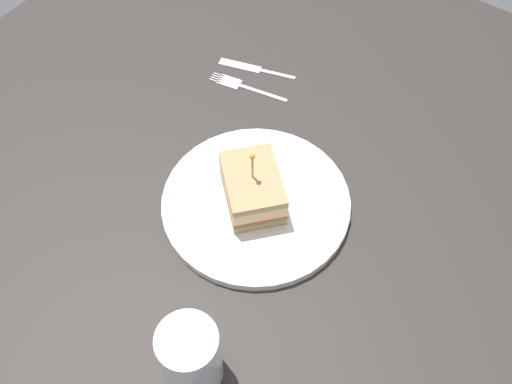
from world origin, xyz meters
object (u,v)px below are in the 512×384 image
object	(u,v)px
sandwich_half_center	(254,186)
plate	(256,203)
knife	(252,68)
drink_glass	(191,357)
fork	(240,85)

from	to	relation	value
sandwich_half_center	plate	bearing A→B (deg)	-24.12
plate	knife	size ratio (longest dim) A/B	2.02
sandwich_half_center	drink_glass	xyz separation A→B (cm)	(7.95, -22.84, 0.86)
plate	knife	xyz separation A→B (cm)	(-15.95, 21.44, -0.47)
sandwich_half_center	knife	size ratio (longest dim) A/B	0.96
drink_glass	fork	distance (cm)	46.01
sandwich_half_center	drink_glass	size ratio (longest dim) A/B	1.21
fork	knife	size ratio (longest dim) A/B	1.04
plate	fork	size ratio (longest dim) A/B	1.94
drink_glass	knife	size ratio (longest dim) A/B	0.79
sandwich_half_center	fork	xyz separation A→B (cm)	(-14.81, 16.90, -3.65)
drink_glass	fork	size ratio (longest dim) A/B	0.76
plate	knife	distance (cm)	26.73
plate	sandwich_half_center	world-z (taller)	sandwich_half_center
knife	fork	bearing A→B (deg)	-82.24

